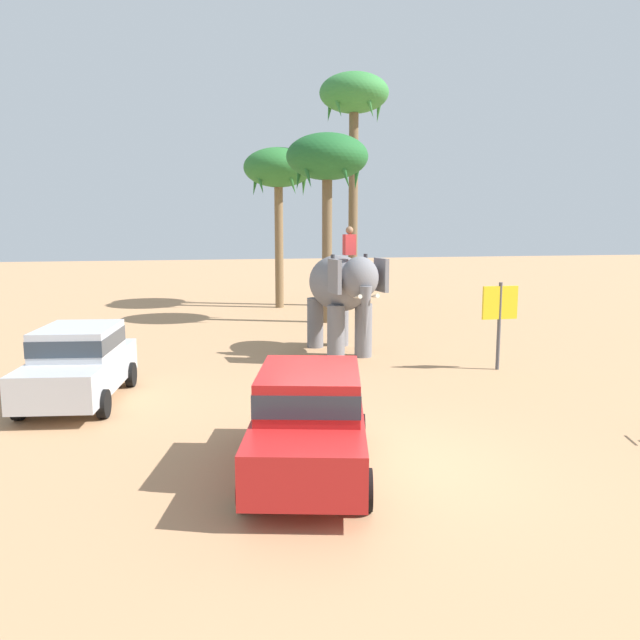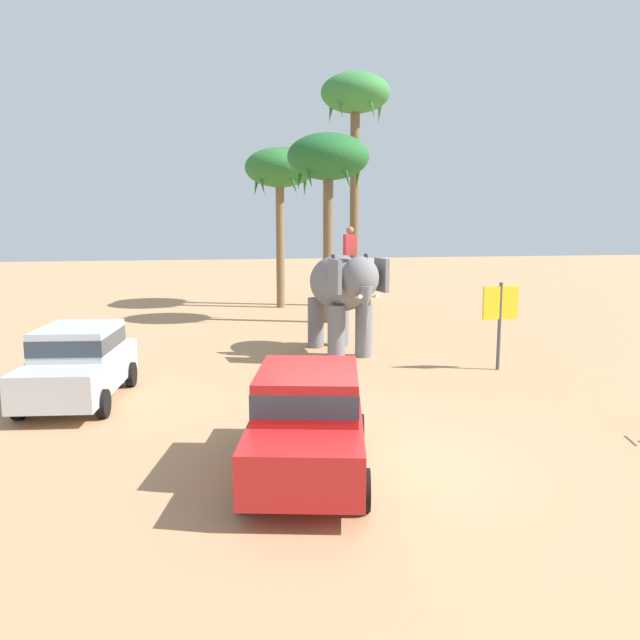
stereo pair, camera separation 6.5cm
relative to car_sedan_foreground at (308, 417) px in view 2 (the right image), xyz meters
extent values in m
plane|color=tan|center=(0.82, 0.11, -0.93)|extent=(120.00, 120.00, 0.00)
cube|color=red|center=(-0.01, -0.04, -0.25)|extent=(2.60, 4.38, 0.76)
cube|color=red|center=(0.01, 0.06, 0.45)|extent=(2.00, 2.40, 0.64)
cube|color=#2D3842|center=(0.01, 0.06, 0.45)|extent=(2.02, 2.43, 0.35)
cylinder|color=black|center=(0.53, -1.47, -0.63)|extent=(0.31, 0.63, 0.60)
cylinder|color=black|center=(-1.13, -1.08, -0.63)|extent=(0.31, 0.63, 0.60)
cylinder|color=black|center=(1.11, 1.01, -0.63)|extent=(0.31, 0.63, 0.60)
cylinder|color=black|center=(-0.54, 1.40, -0.63)|extent=(0.31, 0.63, 0.60)
cube|color=#B7BABF|center=(-4.30, 5.07, -0.25)|extent=(2.21, 4.28, 0.76)
cube|color=#B7BABF|center=(-4.29, 5.17, 0.45)|extent=(1.82, 2.28, 0.64)
cube|color=#2D3842|center=(-4.29, 5.17, 0.45)|extent=(1.84, 2.30, 0.35)
cylinder|color=black|center=(-3.62, 3.70, -0.63)|extent=(0.26, 0.62, 0.60)
cylinder|color=black|center=(-5.31, 3.92, -0.63)|extent=(0.26, 0.62, 0.60)
cylinder|color=black|center=(-3.30, 6.23, -0.63)|extent=(0.26, 0.62, 0.60)
cylinder|color=black|center=(-4.98, 6.44, -0.63)|extent=(0.26, 0.62, 0.60)
ellipsoid|color=slate|center=(2.67, 9.33, 1.22)|extent=(2.02, 3.29, 1.70)
cylinder|color=slate|center=(3.24, 8.47, -0.13)|extent=(0.52, 0.52, 1.60)
cylinder|color=slate|center=(2.37, 8.35, -0.13)|extent=(0.52, 0.52, 1.60)
cylinder|color=slate|center=(2.98, 10.31, -0.13)|extent=(0.52, 0.52, 1.60)
cylinder|color=slate|center=(2.11, 10.19, -0.13)|extent=(0.52, 0.52, 1.60)
ellipsoid|color=slate|center=(2.90, 7.72, 1.52)|extent=(1.23, 1.14, 1.20)
cube|color=slate|center=(3.60, 7.92, 1.57)|extent=(0.23, 0.81, 0.96)
cube|color=slate|center=(2.17, 7.72, 1.57)|extent=(0.23, 0.81, 0.96)
cone|color=slate|center=(2.96, 7.27, 0.52)|extent=(0.41, 0.41, 1.60)
cone|color=beige|center=(3.22, 7.36, 1.02)|extent=(0.20, 0.57, 0.21)
cone|color=beige|center=(2.70, 7.29, 1.02)|extent=(0.20, 0.57, 0.21)
cube|color=red|center=(2.79, 8.49, 2.42)|extent=(0.37, 0.29, 0.60)
sphere|color=#8E6647|center=(2.79, 8.49, 2.84)|extent=(0.22, 0.22, 0.22)
cylinder|color=#333338|center=(3.31, 8.56, 1.87)|extent=(0.12, 0.12, 0.55)
cylinder|color=#333338|center=(2.28, 8.41, 1.87)|extent=(0.12, 0.12, 0.55)
cylinder|color=brown|center=(5.85, 19.84, 3.92)|extent=(0.44, 0.44, 9.69)
ellipsoid|color=#337A38|center=(5.85, 19.84, 8.96)|extent=(3.20, 3.20, 1.80)
cone|color=#337A38|center=(7.05, 19.84, 8.46)|extent=(0.40, 0.92, 1.64)
cone|color=#337A38|center=(6.22, 20.98, 8.46)|extent=(0.91, 0.57, 1.67)
cone|color=#337A38|center=(4.88, 20.55, 8.46)|extent=(0.73, 0.83, 1.69)
cone|color=#337A38|center=(4.88, 19.14, 8.46)|extent=(0.73, 0.83, 1.69)
cone|color=#337A38|center=(6.22, 18.70, 8.46)|extent=(0.91, 0.57, 1.67)
cylinder|color=brown|center=(3.57, 15.16, 2.24)|extent=(0.40, 0.40, 6.33)
ellipsoid|color=#1E5B28|center=(3.57, 15.16, 5.60)|extent=(3.20, 3.20, 1.80)
cone|color=#1E5B28|center=(4.77, 15.16, 5.10)|extent=(0.40, 0.92, 1.64)
cone|color=#1E5B28|center=(3.94, 16.30, 5.10)|extent=(0.91, 0.57, 1.67)
cone|color=#1E5B28|center=(2.60, 15.87, 5.10)|extent=(0.73, 0.83, 1.69)
cone|color=#1E5B28|center=(2.60, 14.45, 5.10)|extent=(0.73, 0.83, 1.69)
cone|color=#1E5B28|center=(3.94, 14.02, 5.10)|extent=(0.91, 0.57, 1.67)
cylinder|color=brown|center=(2.33, 20.04, 2.22)|extent=(0.40, 0.40, 6.30)
ellipsoid|color=#286B2D|center=(2.33, 20.04, 5.57)|extent=(3.20, 3.20, 1.80)
cone|color=#286B2D|center=(3.53, 20.04, 5.07)|extent=(0.40, 0.92, 1.64)
cone|color=#286B2D|center=(2.70, 21.18, 5.07)|extent=(0.91, 0.57, 1.67)
cone|color=#286B2D|center=(1.36, 20.74, 5.07)|extent=(0.73, 0.83, 1.69)
cone|color=#286B2D|center=(1.36, 19.33, 5.07)|extent=(0.73, 0.83, 1.69)
cone|color=#286B2D|center=(2.70, 18.90, 5.07)|extent=(0.91, 0.57, 1.67)
cylinder|color=#4C4C51|center=(6.40, 6.10, 0.27)|extent=(0.10, 0.10, 2.40)
cube|color=yellow|center=(6.40, 6.10, 0.92)|extent=(1.00, 0.08, 0.90)
camera|label=1|loc=(-1.78, -9.54, 3.07)|focal=35.50mm
camera|label=2|loc=(-1.72, -9.55, 3.07)|focal=35.50mm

